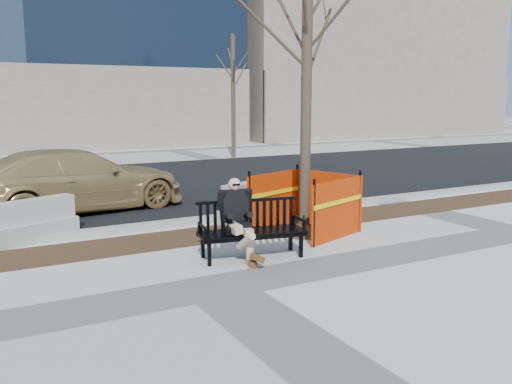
# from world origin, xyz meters

# --- Properties ---
(ground) EXTENTS (120.00, 120.00, 0.00)m
(ground) POSITION_xyz_m (0.00, 0.00, 0.00)
(ground) COLOR beige
(ground) RESTS_ON ground
(mulch_strip) EXTENTS (40.00, 1.20, 0.02)m
(mulch_strip) POSITION_xyz_m (0.00, 2.60, 0.00)
(mulch_strip) COLOR #47301C
(mulch_strip) RESTS_ON ground
(asphalt_street) EXTENTS (60.00, 10.40, 0.01)m
(asphalt_street) POSITION_xyz_m (0.00, 8.80, 0.00)
(asphalt_street) COLOR black
(asphalt_street) RESTS_ON ground
(curb) EXTENTS (60.00, 0.25, 0.12)m
(curb) POSITION_xyz_m (0.00, 3.55, 0.06)
(curb) COLOR #9E9B93
(curb) RESTS_ON ground
(bench) EXTENTS (1.78, 0.91, 0.90)m
(bench) POSITION_xyz_m (1.06, 0.94, 0.00)
(bench) COLOR black
(bench) RESTS_ON ground
(seated_man) EXTENTS (0.69, 0.97, 1.25)m
(seated_man) POSITION_xyz_m (0.83, 1.03, 0.00)
(seated_man) COLOR black
(seated_man) RESTS_ON ground
(tree_fence) EXTENTS (2.98, 2.98, 5.82)m
(tree_fence) POSITION_xyz_m (2.68, 1.91, 0.00)
(tree_fence) COLOR #EC3802
(tree_fence) RESTS_ON ground
(sedan) EXTENTS (5.03, 2.67, 1.39)m
(sedan) POSITION_xyz_m (-0.65, 5.94, 0.00)
(sedan) COLOR #A0824E
(sedan) RESTS_ON ground
(jersey_barrier_left) EXTENTS (2.61, 1.44, 0.75)m
(jersey_barrier_left) POSITION_xyz_m (-2.34, 3.50, 0.00)
(jersey_barrier_left) COLOR #A4A19A
(jersey_barrier_left) RESTS_ON ground
(jersey_barrier_right) EXTENTS (2.86, 1.64, 0.82)m
(jersey_barrier_right) POSITION_xyz_m (2.89, 3.49, 0.00)
(jersey_barrier_right) COLOR gray
(jersey_barrier_right) RESTS_ON ground
(far_tree_right) EXTENTS (2.16, 2.16, 5.49)m
(far_tree_right) POSITION_xyz_m (7.31, 14.27, 0.00)
(far_tree_right) COLOR #4C4131
(far_tree_right) RESTS_ON ground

